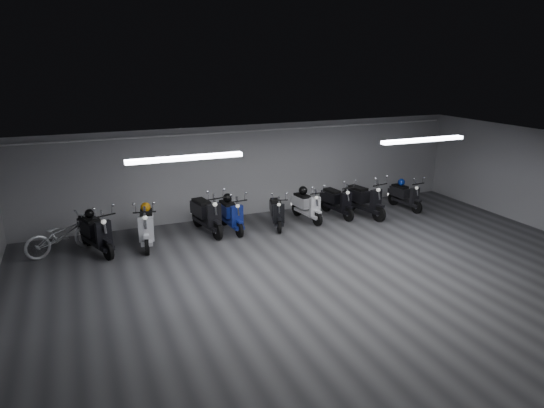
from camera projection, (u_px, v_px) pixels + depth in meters
name	position (u px, v px, depth m)	size (l,w,h in m)	color
floor	(334.00, 276.00, 10.85)	(14.00, 10.00, 0.01)	#38383A
ceiling	(339.00, 153.00, 10.04)	(14.00, 10.00, 0.01)	gray
back_wall	(255.00, 170.00, 14.87)	(14.00, 0.01, 2.80)	#97979A
front_wall	(537.00, 333.00, 6.02)	(14.00, 0.01, 2.80)	#97979A
fluor_strip_left	(185.00, 158.00, 9.84)	(2.40, 0.18, 0.08)	white
fluor_strip_right	(423.00, 140.00, 12.04)	(2.40, 0.18, 0.08)	white
conduit	(255.00, 131.00, 14.44)	(0.05, 0.05, 13.60)	white
scooter_0	(95.00, 227.00, 11.95)	(0.62, 1.87, 1.39)	black
scooter_2	(146.00, 221.00, 12.42)	(0.61, 1.84, 1.37)	silver
scooter_3	(206.00, 209.00, 13.33)	(0.64, 1.91, 1.42)	black
scooter_4	(231.00, 209.00, 13.52)	(0.57, 1.70, 1.27)	navy
scooter_5	(277.00, 207.00, 13.86)	(0.53, 1.59, 1.18)	black
scooter_6	(307.00, 201.00, 14.40)	(0.55, 1.64, 1.22)	silver
scooter_7	(337.00, 196.00, 14.80)	(0.57, 1.71, 1.27)	black
scooter_8	(365.00, 194.00, 14.77)	(0.63, 1.89, 1.41)	black
scooter_9	(406.00, 191.00, 15.52)	(0.53, 1.60, 1.19)	black
bicycle	(61.00, 231.00, 11.97)	(0.64, 1.81, 1.17)	silver
helmet_0	(146.00, 207.00, 12.57)	(0.26, 0.26, 0.26)	#BA710A
helmet_1	(401.00, 182.00, 15.63)	(0.23, 0.23, 0.23)	navy
helmet_2	(89.00, 213.00, 12.05)	(0.23, 0.23, 0.23)	black
helmet_3	(228.00, 198.00, 13.64)	(0.26, 0.26, 0.26)	black
helmet_4	(303.00, 190.00, 14.50)	(0.27, 0.27, 0.27)	black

